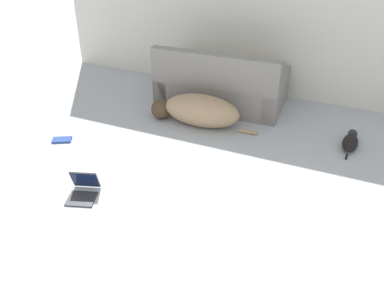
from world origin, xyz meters
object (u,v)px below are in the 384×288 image
couch (221,87)px  laptop_open (84,188)px  cat (350,141)px  book_blue (62,140)px  dog (198,111)px

couch → laptop_open: 2.61m
cat → laptop_open: (-2.41, -2.07, 0.02)m
cat → book_blue: cat is taller
dog → cat: size_ratio=2.41×
dog → laptop_open: (-0.50, -1.83, -0.13)m
cat → laptop_open: bearing=132.0°
couch → dog: bearing=82.6°
dog → book_blue: dog is taller
dog → book_blue: size_ratio=5.53×
couch → laptop_open: bearing=75.2°
couch → book_blue: bearing=48.1°
couch → cat: (1.85, -0.47, -0.20)m
dog → cat: (1.91, 0.23, -0.15)m
cat → book_blue: size_ratio=2.30×
laptop_open → book_blue: laptop_open is taller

